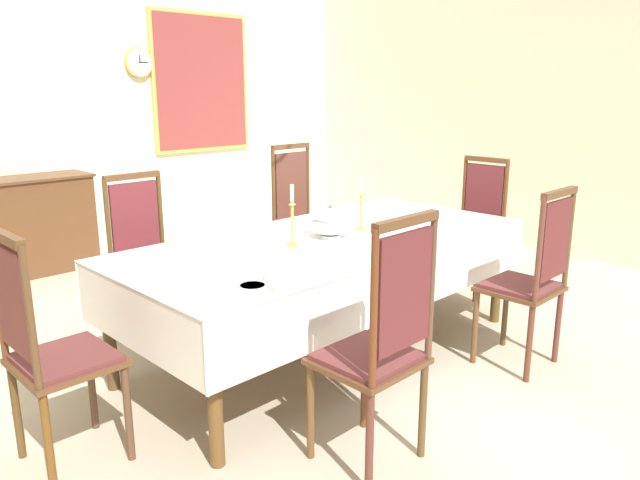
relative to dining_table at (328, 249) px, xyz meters
name	(u,v)px	position (x,y,z in m)	size (l,w,h in m)	color
ground	(343,360)	(0.00, -0.14, -0.72)	(6.86, 7.16, 0.04)	#C3B299
back_wall	(78,80)	(0.00, 3.48, 1.07)	(6.86, 0.08, 3.54)	#EDEAC7
right_wall	(589,80)	(3.47, -0.14, 1.07)	(0.08, 7.16, 3.54)	#EEEFC3
dining_table	(328,249)	(0.00, 0.00, 0.00)	(2.71, 1.23, 0.77)	brown
tablecloth	(328,250)	(0.00, 0.00, -0.01)	(2.73, 1.25, 0.34)	white
chair_south_a	(380,342)	(-0.72, -1.02, -0.09)	(0.44, 0.42, 1.19)	brown
chair_north_a	(147,256)	(-0.72, 1.02, -0.11)	(0.44, 0.42, 1.14)	brown
chair_south_b	(531,276)	(0.72, -1.02, -0.11)	(0.44, 0.42, 1.13)	brown
chair_north_b	(301,219)	(0.72, 1.03, -0.08)	(0.44, 0.42, 1.24)	brown
chair_head_west	(49,347)	(-1.76, 0.00, -0.11)	(0.42, 0.44, 1.13)	brown
chair_head_east	(475,223)	(1.76, 0.00, -0.11)	(0.42, 0.44, 1.13)	brown
soup_tureen	(330,222)	(0.02, 0.00, 0.17)	(0.26, 0.26, 0.21)	white
candlestick_west	(292,222)	(-0.31, 0.00, 0.23)	(0.07, 0.07, 0.38)	gold
candlestick_east	(361,209)	(0.31, 0.00, 0.22)	(0.07, 0.07, 0.36)	gold
bowl_near_left	(281,276)	(-0.78, -0.43, 0.09)	(0.17, 0.17, 0.04)	white
bowl_near_right	(405,245)	(0.13, -0.50, 0.09)	(0.15, 0.15, 0.03)	white
bowl_far_left	(252,287)	(-0.98, -0.46, 0.09)	(0.14, 0.14, 0.03)	white
spoon_primary	(260,283)	(-0.89, -0.41, 0.08)	(0.04, 0.18, 0.01)	gold
spoon_secondary	(412,244)	(0.24, -0.47, 0.08)	(0.04, 0.18, 0.01)	gold
sideboard	(12,228)	(-0.88, 3.16, -0.25)	(1.44, 0.48, 0.90)	brown
mounted_clock	(139,62)	(0.63, 3.41, 1.25)	(0.30, 0.06, 0.30)	#D1B251
framed_painting	(202,83)	(1.40, 3.42, 1.05)	(1.27, 0.05, 1.55)	#D1B251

